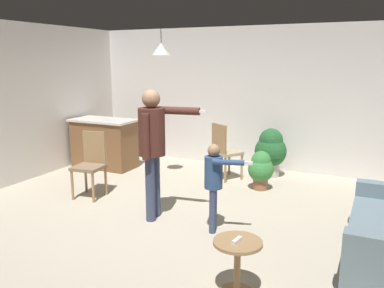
{
  "coord_description": "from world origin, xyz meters",
  "views": [
    {
      "loc": [
        2.37,
        -4.25,
        2.08
      ],
      "look_at": [
        0.18,
        0.36,
        1.0
      ],
      "focal_mm": 37.3,
      "sensor_mm": 36.0,
      "label": 1
    }
  ],
  "objects": [
    {
      "name": "person_child",
      "position": [
        0.63,
        0.04,
        0.68
      ],
      "size": [
        0.6,
        0.31,
        1.1
      ],
      "rotation": [
        0.0,
        0.0,
        -1.3
      ],
      "color": "#384260",
      "rests_on": "ground"
    },
    {
      "name": "ceiling_light_pendant",
      "position": [
        -0.95,
        1.57,
        2.25
      ],
      "size": [
        0.32,
        0.32,
        0.55
      ],
      "color": "silver"
    },
    {
      "name": "ground",
      "position": [
        0.0,
        0.0,
        0.0
      ],
      "size": [
        7.68,
        7.68,
        0.0
      ],
      "primitive_type": "plane",
      "color": "#B2A893"
    },
    {
      "name": "wall_back",
      "position": [
        0.0,
        3.2,
        1.35
      ],
      "size": [
        6.4,
        0.1,
        2.7
      ],
      "primitive_type": "cube",
      "color": "silver",
      "rests_on": "ground"
    },
    {
      "name": "spare_remote_on_table",
      "position": [
        1.34,
        -1.17,
        0.54
      ],
      "size": [
        0.06,
        0.13,
        0.04
      ],
      "primitive_type": "cube",
      "rotation": [
        0.0,
        0.0,
        2.98
      ],
      "color": "white",
      "rests_on": "side_table_by_couch"
    },
    {
      "name": "potted_plant_corner",
      "position": [
        0.7,
        1.87,
        0.35
      ],
      "size": [
        0.42,
        0.42,
        0.64
      ],
      "color": "brown",
      "rests_on": "ground"
    },
    {
      "name": "dining_chair_near_wall",
      "position": [
        -1.57,
        0.44,
        0.55
      ],
      "size": [
        0.47,
        0.47,
        1.0
      ],
      "rotation": [
        0.0,
        0.0,
        3.26
      ],
      "color": "#99754C",
      "rests_on": "ground"
    },
    {
      "name": "dining_chair_by_counter",
      "position": [
        -0.03,
        2.13,
        0.55
      ],
      "size": [
        0.58,
        0.58,
        1.0
      ],
      "rotation": [
        0.0,
        0.0,
        5.72
      ],
      "color": "#99754C",
      "rests_on": "ground"
    },
    {
      "name": "potted_plant_by_wall",
      "position": [
        0.65,
        2.68,
        0.48
      ],
      "size": [
        0.57,
        0.57,
        0.88
      ],
      "color": "#B7B2AD",
      "rests_on": "ground"
    },
    {
      "name": "kitchen_counter",
      "position": [
        -2.45,
        1.91,
        0.48
      ],
      "size": [
        1.26,
        0.66,
        0.95
      ],
      "color": "brown",
      "rests_on": "ground"
    },
    {
      "name": "side_table_by_couch",
      "position": [
        1.34,
        -1.14,
        0.33
      ],
      "size": [
        0.44,
        0.44,
        0.52
      ],
      "color": "#99754C",
      "rests_on": "ground"
    },
    {
      "name": "person_adult",
      "position": [
        -0.24,
        0.08,
        1.07
      ],
      "size": [
        0.81,
        0.58,
        1.72
      ],
      "rotation": [
        0.0,
        0.0,
        -1.41
      ],
      "color": "#384260",
      "rests_on": "ground"
    }
  ]
}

